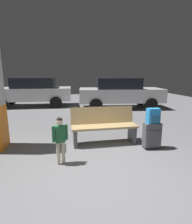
% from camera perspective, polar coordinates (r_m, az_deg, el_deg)
% --- Properties ---
extents(ground_plane, '(18.00, 18.00, 0.10)m').
position_cam_1_polar(ground_plane, '(6.87, -5.94, -2.88)').
color(ground_plane, slate).
extents(bench, '(1.61, 0.55, 0.89)m').
position_cam_1_polar(bench, '(4.48, 2.46, -4.30)').
color(bench, tan).
rests_on(bench, ground_plane).
extents(suitcase, '(0.38, 0.24, 0.60)m').
position_cam_1_polar(suitcase, '(4.36, 17.25, -6.99)').
color(suitcase, '#4C4C51').
rests_on(suitcase, ground_plane).
extents(backpack_bright, '(0.29, 0.21, 0.34)m').
position_cam_1_polar(backpack_bright, '(4.24, 17.63, -1.22)').
color(backpack_bright, '#268CD8').
rests_on(backpack_bright, suitcase).
extents(child, '(0.29, 0.18, 0.92)m').
position_cam_1_polar(child, '(3.46, -11.31, -7.37)').
color(child, beige).
rests_on(child, ground_plane).
extents(parked_car_far, '(4.16, 1.92, 1.51)m').
position_cam_1_polar(parked_car_far, '(10.23, -19.41, 6.22)').
color(parked_car_far, silver).
rests_on(parked_car_far, ground_plane).
extents(parked_car_near, '(4.25, 2.12, 1.51)m').
position_cam_1_polar(parked_car_near, '(9.21, 7.51, 6.23)').
color(parked_car_near, silver).
rests_on(parked_car_near, ground_plane).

